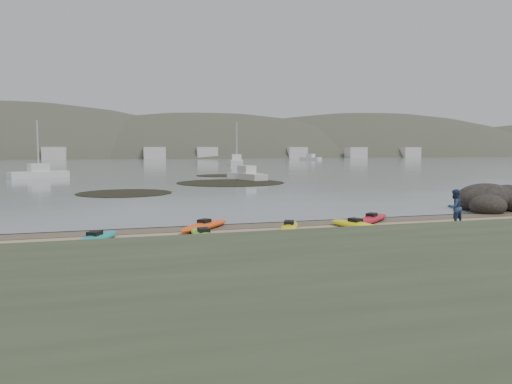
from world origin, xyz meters
name	(u,v)px	position (x,y,z in m)	size (l,w,h in m)	color
ground	(256,224)	(0.00, 0.00, 0.00)	(600.00, 600.00, 0.00)	tan
wet_sand	(258,224)	(0.00, -0.30, 0.00)	(60.00, 60.00, 0.00)	brown
water	(118,154)	(0.00, 300.00, 0.01)	(1200.00, 1200.00, 0.00)	slate
kayaks	(230,235)	(-2.13, -3.60, 0.17)	(16.84, 8.88, 0.34)	#FFF615
person_east	(455,207)	(8.70, -3.02, 0.83)	(0.81, 0.63, 1.66)	navy
rock_cluster	(497,205)	(14.99, 1.19, 0.25)	(5.36, 3.95, 1.85)	black
kelp_mats	(208,183)	(3.08, 27.39, 0.03)	(19.99, 29.57, 0.04)	black
moored_boats	(160,163)	(3.87, 81.48, 0.55)	(96.00, 92.82, 1.24)	silver
far_hills	(216,192)	(39.38, 193.97, -15.93)	(550.00, 135.00, 80.00)	#384235
far_town	(147,153)	(6.00, 145.00, 2.00)	(199.00, 5.00, 4.00)	beige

